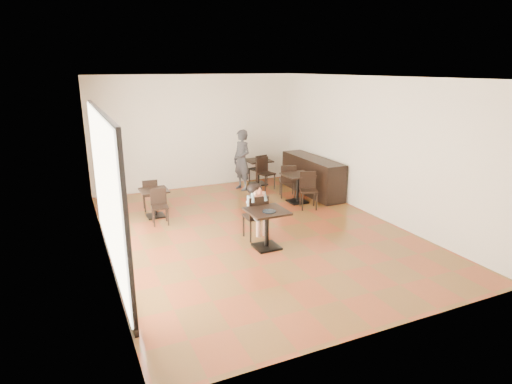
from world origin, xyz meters
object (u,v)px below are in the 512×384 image
child_table (267,229)px  child (255,211)px  chair_left_a (150,194)px  cafe_table_left (155,203)px  chair_mid_a (287,180)px  chair_mid_b (309,191)px  adult_patron (242,160)px  child_chair (255,217)px  cafe_table_back (258,172)px  chair_back_a (257,169)px  cafe_table_mid (297,188)px  chair_left_b (160,207)px  chair_back_b (266,174)px

child_table → child: bearing=90.0°
chair_left_a → cafe_table_left: bearing=95.2°
chair_mid_a → chair_mid_b: bearing=110.9°
adult_patron → child_table: bearing=-29.8°
child_chair → chair_mid_b: 2.34m
child_table → cafe_table_back: 4.70m
chair_back_a → cafe_table_mid: bearing=81.4°
child_chair → chair_left_b: (-1.59, 1.62, -0.07)m
child → chair_back_a: 4.25m
chair_mid_a → chair_back_b: bearing=-57.7°
adult_patron → cafe_table_back: size_ratio=2.29×
child_table → cafe_table_back: size_ratio=1.03×
adult_patron → cafe_table_left: bearing=-78.1°
chair_mid_a → chair_mid_b: 1.10m
chair_left_b → chair_left_a: bearing=95.2°
chair_left_a → child_table: bearing=121.2°
child_chair → adult_patron: bearing=-108.4°
adult_patron → cafe_table_back: adult_patron is taller
cafe_table_left → cafe_table_mid: bearing=-6.5°
cafe_table_left → chair_mid_a: 3.60m
cafe_table_mid → chair_back_b: chair_back_b is taller
child_chair → chair_back_b: child_chair is taller
chair_mid_a → chair_left_b: size_ratio=1.14×
chair_back_a → chair_back_b: 0.61m
adult_patron → cafe_table_left: adult_patron is taller
cafe_table_back → chair_left_a: (-3.41, -1.07, 0.02)m
cafe_table_left → adult_patron: bearing=25.6°
child → cafe_table_back: bearing=64.4°
child_table → chair_left_b: chair_left_b is taller
chair_left_a → chair_back_b: 3.45m
child_table → child: child is taller
child → adult_patron: (1.16, 3.49, 0.27)m
cafe_table_mid → chair_left_b: (-3.59, -0.14, 0.02)m
adult_patron → chair_back_b: 0.81m
child → chair_back_b: 3.71m
adult_patron → cafe_table_mid: adult_patron is taller
child → cafe_table_mid: (2.00, 1.76, -0.21)m
child_chair → chair_back_a: (1.81, 3.85, -0.01)m
child_table → chair_left_a: bearing=116.0°
chair_mid_b → chair_back_a: (-0.19, 2.64, -0.00)m
child_table → cafe_table_left: child_table is taller
cafe_table_left → chair_back_b: (3.41, 1.07, 0.12)m
child → chair_mid_b: size_ratio=1.29×
chair_back_b → cafe_table_left: bearing=-176.3°
child_table → chair_mid_a: 3.49m
adult_patron → chair_left_a: 2.90m
chair_back_b → cafe_table_back: bearing=76.3°
chair_mid_b → child: bearing=-128.0°
cafe_table_left → chair_mid_b: size_ratio=0.73×
cafe_table_back → child: bearing=-115.6°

